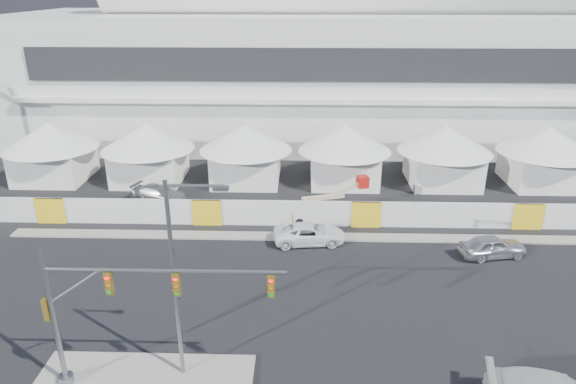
{
  "coord_description": "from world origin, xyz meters",
  "views": [
    {
      "loc": [
        1.19,
        -20.75,
        17.03
      ],
      "look_at": [
        0.28,
        10.0,
        4.55
      ],
      "focal_mm": 32.0,
      "sensor_mm": 36.0,
      "label": 1
    }
  ],
  "objects_px": {
    "lot_car_c": "(159,194)",
    "streetlight_median": "(179,269)",
    "pickup_curb": "(310,233)",
    "sedan_silver": "(493,246)",
    "boom_lift": "(318,210)",
    "traffic_mast": "(106,312)"
  },
  "relations": [
    {
      "from": "lot_car_c",
      "to": "sedan_silver",
      "type": "bearing_deg",
      "value": -90.82
    },
    {
      "from": "traffic_mast",
      "to": "sedan_silver",
      "type": "bearing_deg",
      "value": 30.94
    },
    {
      "from": "pickup_curb",
      "to": "streetlight_median",
      "type": "height_order",
      "value": "streetlight_median"
    },
    {
      "from": "sedan_silver",
      "to": "pickup_curb",
      "type": "bearing_deg",
      "value": 71.7
    },
    {
      "from": "streetlight_median",
      "to": "boom_lift",
      "type": "xyz_separation_m",
      "value": [
        6.46,
        17.25,
        -4.81
      ]
    },
    {
      "from": "pickup_curb",
      "to": "streetlight_median",
      "type": "bearing_deg",
      "value": 150.35
    },
    {
      "from": "streetlight_median",
      "to": "boom_lift",
      "type": "bearing_deg",
      "value": 69.46
    },
    {
      "from": "sedan_silver",
      "to": "boom_lift",
      "type": "relative_size",
      "value": 0.67
    },
    {
      "from": "pickup_curb",
      "to": "lot_car_c",
      "type": "height_order",
      "value": "pickup_curb"
    },
    {
      "from": "traffic_mast",
      "to": "lot_car_c",
      "type": "bearing_deg",
      "value": 99.74
    },
    {
      "from": "lot_car_c",
      "to": "streetlight_median",
      "type": "bearing_deg",
      "value": -143.26
    },
    {
      "from": "sedan_silver",
      "to": "pickup_curb",
      "type": "height_order",
      "value": "sedan_silver"
    },
    {
      "from": "lot_car_c",
      "to": "streetlight_median",
      "type": "xyz_separation_m",
      "value": [
        6.77,
        -20.55,
        4.98
      ]
    },
    {
      "from": "traffic_mast",
      "to": "boom_lift",
      "type": "distance_m",
      "value": 20.71
    },
    {
      "from": "sedan_silver",
      "to": "pickup_curb",
      "type": "xyz_separation_m",
      "value": [
        -12.26,
        1.64,
        -0.04
      ]
    },
    {
      "from": "pickup_curb",
      "to": "lot_car_c",
      "type": "xyz_separation_m",
      "value": [
        -12.58,
        7.06,
        -0.02
      ]
    },
    {
      "from": "streetlight_median",
      "to": "boom_lift",
      "type": "distance_m",
      "value": 19.04
    },
    {
      "from": "lot_car_c",
      "to": "streetlight_median",
      "type": "height_order",
      "value": "streetlight_median"
    },
    {
      "from": "boom_lift",
      "to": "traffic_mast",
      "type": "bearing_deg",
      "value": -134.46
    },
    {
      "from": "pickup_curb",
      "to": "sedan_silver",
      "type": "bearing_deg",
      "value": -103.98
    },
    {
      "from": "pickup_curb",
      "to": "boom_lift",
      "type": "distance_m",
      "value": 3.83
    },
    {
      "from": "sedan_silver",
      "to": "boom_lift",
      "type": "height_order",
      "value": "boom_lift"
    }
  ]
}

